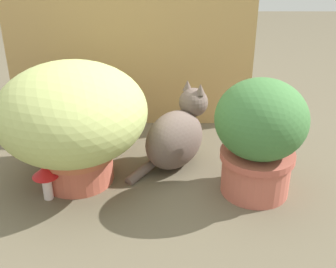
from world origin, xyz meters
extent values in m
plane|color=brown|center=(0.00, 0.00, 0.00)|extent=(6.00, 6.00, 0.00)
cube|color=tan|center=(-0.02, 0.54, 0.36)|extent=(1.06, 0.03, 0.71)
cylinder|color=#BE5B46|center=(-0.17, 0.06, 0.06)|extent=(0.25, 0.25, 0.13)
cylinder|color=#BE6141|center=(-0.17, 0.06, 0.11)|extent=(0.27, 0.27, 0.02)
ellipsoid|color=#B0BD6C|center=(-0.17, 0.06, 0.27)|extent=(0.51, 0.51, 0.33)
cylinder|color=#BC5F4E|center=(0.45, -0.01, 0.08)|extent=(0.23, 0.23, 0.15)
cylinder|color=#B85848|center=(0.45, -0.01, 0.14)|extent=(0.25, 0.25, 0.02)
ellipsoid|color=#3F733A|center=(0.45, -0.01, 0.27)|extent=(0.30, 0.30, 0.26)
ellipsoid|color=#68564E|center=(0.17, 0.16, 0.11)|extent=(0.30, 0.31, 0.22)
ellipsoid|color=gray|center=(0.23, 0.23, 0.10)|extent=(0.12, 0.12, 0.11)
sphere|color=#68564E|center=(0.24, 0.24, 0.23)|extent=(0.16, 0.16, 0.11)
cone|color=#68564E|center=(0.22, 0.26, 0.29)|extent=(0.05, 0.05, 0.04)
cone|color=#68564E|center=(0.27, 0.22, 0.29)|extent=(0.05, 0.05, 0.04)
cylinder|color=#68564E|center=(0.06, 0.09, 0.02)|extent=(0.15, 0.16, 0.07)
cylinder|color=#ECE7CC|center=(-0.22, 0.00, 0.05)|extent=(0.03, 0.03, 0.11)
cone|color=pink|center=(-0.22, 0.00, 0.13)|extent=(0.09, 0.09, 0.04)
cylinder|color=silver|center=(-0.25, -0.06, 0.04)|extent=(0.03, 0.03, 0.09)
cone|color=red|center=(-0.25, -0.06, 0.11)|extent=(0.09, 0.09, 0.04)
camera|label=1|loc=(0.16, -1.27, 0.87)|focal=46.71mm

